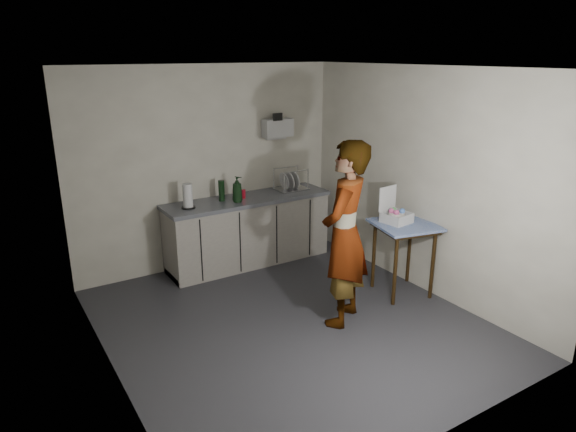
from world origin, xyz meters
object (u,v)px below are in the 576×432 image
kitchen_counter (248,232)px  paper_towel (188,197)px  dark_bottle (222,191)px  dish_rack (290,185)px  soda_can (243,194)px  bakery_box (395,215)px  soap_bottle (237,189)px  standing_man (345,235)px  side_table (404,233)px

kitchen_counter → paper_towel: 1.04m
dark_bottle → dish_rack: 1.04m
soda_can → dish_rack: (0.75, 0.04, 0.01)m
bakery_box → dark_bottle: bearing=121.9°
soap_bottle → dish_rack: (0.89, 0.15, -0.10)m
soda_can → paper_towel: bearing=-177.1°
kitchen_counter → standing_man: bearing=-87.0°
kitchen_counter → bakery_box: (1.04, -1.67, 0.52)m
soap_bottle → dish_rack: bearing=9.8°
soda_can → paper_towel: paper_towel is taller
bakery_box → standing_man: bearing=-171.7°
kitchen_counter → soap_bottle: soap_bottle is taller
kitchen_counter → bakery_box: 2.03m
paper_towel → dish_rack: (1.52, 0.07, -0.08)m
dark_bottle → bakery_box: bakery_box is taller
dish_rack → standing_man: bearing=-106.7°
side_table → soap_bottle: 2.14m
dark_bottle → bakery_box: size_ratio=0.67×
standing_man → dark_bottle: size_ratio=7.22×
kitchen_counter → soda_can: (-0.05, 0.01, 0.54)m
paper_towel → bakery_box: (1.87, -1.64, -0.10)m
dish_rack → side_table: bearing=-77.4°
dark_bottle → soda_can: bearing=-7.0°
kitchen_counter → side_table: size_ratio=2.60×
kitchen_counter → dark_bottle: bearing=172.5°
bakery_box → dish_rack: bearing=94.4°
soda_can → dark_bottle: (-0.29, 0.04, 0.08)m
kitchen_counter → dark_bottle: size_ratio=8.36×
standing_man → soda_can: bearing=-119.9°
standing_man → dish_rack: bearing=-141.2°
dish_rack → bakery_box: 1.75m
side_table → dark_bottle: (-1.45, 1.82, 0.29)m
standing_man → paper_towel: bearing=-98.4°
paper_towel → kitchen_counter: bearing=2.0°
soap_bottle → dish_rack: size_ratio=0.78×
soap_bottle → standing_man: bearing=-80.6°
kitchen_counter → paper_towel: (-0.83, -0.03, 0.63)m
bakery_box → soap_bottle: bearing=121.5°
kitchen_counter → side_table: 2.11m
standing_man → bakery_box: bearing=160.9°
soda_can → paper_towel: size_ratio=0.37×
kitchen_counter → paper_towel: paper_towel is taller
soap_bottle → dark_bottle: 0.21m
side_table → standing_man: standing_man is taller
soap_bottle → soda_can: 0.22m
kitchen_counter → soda_can: bearing=169.5°
standing_man → soda_can: standing_man is taller
kitchen_counter → soap_bottle: bearing=-151.4°
bakery_box → paper_towel: bearing=131.7°
kitchen_counter → side_table: kitchen_counter is taller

